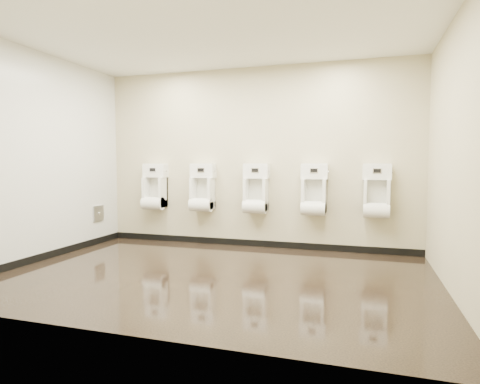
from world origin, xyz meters
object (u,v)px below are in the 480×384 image
object	(u,v)px
urinal_3	(314,194)
urinal_4	(376,195)
access_panel	(98,213)
urinal_1	(202,191)
urinal_2	(256,192)
urinal_0	(155,190)

from	to	relation	value
urinal_3	urinal_4	bearing A→B (deg)	0.00
access_panel	urinal_1	distance (m)	1.75
access_panel	urinal_2	bearing A→B (deg)	9.29
urinal_0	urinal_4	world-z (taller)	same
urinal_2	urinal_3	distance (m)	0.89
urinal_1	urinal_2	distance (m)	0.89
urinal_2	urinal_4	xyz separation A→B (m)	(1.76, 0.00, 0.00)
access_panel	urinal_0	bearing A→B (deg)	27.44
access_panel	urinal_4	bearing A→B (deg)	5.53
urinal_2	urinal_3	xyz separation A→B (m)	(0.89, 0.00, 0.00)
access_panel	urinal_4	world-z (taller)	urinal_4
urinal_1	urinal_3	size ratio (longest dim) A/B	1.00
urinal_1	urinal_4	bearing A→B (deg)	0.00
access_panel	urinal_4	distance (m)	4.35
access_panel	urinal_4	size ratio (longest dim) A/B	0.33
urinal_0	urinal_4	distance (m)	3.51
access_panel	urinal_1	world-z (taller)	urinal_1
urinal_1	urinal_4	xyz separation A→B (m)	(2.65, 0.00, 0.00)
urinal_0	urinal_1	distance (m)	0.86
urinal_2	urinal_3	size ratio (longest dim) A/B	1.00
urinal_0	urinal_3	size ratio (longest dim) A/B	1.00
urinal_3	urinal_4	xyz separation A→B (m)	(0.87, 0.00, 0.00)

